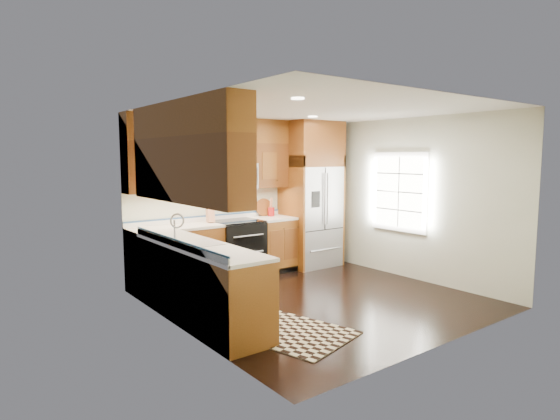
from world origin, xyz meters
TOP-DOWN VIEW (x-y plane):
  - ground at (0.00, 0.00)m, footprint 4.00×4.00m
  - wall_back at (0.00, 2.00)m, footprint 4.00×0.02m
  - wall_left at (-2.00, 0.00)m, footprint 0.02×4.00m
  - wall_right at (2.00, 0.00)m, footprint 0.02×4.00m
  - window at (1.98, 0.20)m, footprint 0.04×1.10m
  - base_cabinets at (-1.23, 0.90)m, footprint 2.85×3.00m
  - countertop at (-1.09, 1.01)m, footprint 2.86×3.01m
  - upper_cabinets at (-1.15, 1.09)m, footprint 2.85×3.00m
  - range at (-0.25, 1.67)m, footprint 0.76×0.67m
  - microwave at (-0.25, 1.80)m, footprint 0.76×0.40m
  - refrigerator at (1.30, 1.63)m, footprint 0.98×0.75m
  - sink_faucet at (-1.73, 0.23)m, footprint 0.54×0.44m
  - rug at (-1.12, -0.60)m, footprint 1.41×1.87m
  - knife_block at (-0.69, 1.76)m, footprint 0.13×0.16m
  - utensil_crock at (0.55, 1.83)m, footprint 0.15×0.15m
  - cutting_board at (0.47, 1.94)m, footprint 0.36×0.36m

SIDE VIEW (x-z plane):
  - ground at x=0.00m, z-range 0.00..0.00m
  - rug at x=-1.12m, z-range 0.00..0.01m
  - base_cabinets at x=-1.23m, z-range 0.00..0.90m
  - range at x=-0.25m, z-range 0.00..0.94m
  - countertop at x=-1.09m, z-range 0.90..0.94m
  - cutting_board at x=0.47m, z-range 0.94..0.96m
  - sink_faucet at x=-1.73m, z-range 0.81..1.18m
  - utensil_crock at x=0.55m, z-range 0.89..1.21m
  - knife_block at x=-0.69m, z-range 0.91..1.20m
  - wall_back at x=0.00m, z-range 0.00..2.60m
  - wall_left at x=-2.00m, z-range 0.00..2.60m
  - wall_right at x=2.00m, z-range 0.00..2.60m
  - refrigerator at x=1.30m, z-range 0.00..2.60m
  - window at x=1.98m, z-range 0.75..2.05m
  - microwave at x=-0.25m, z-range 1.45..1.87m
  - upper_cabinets at x=-1.15m, z-range 1.45..2.60m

